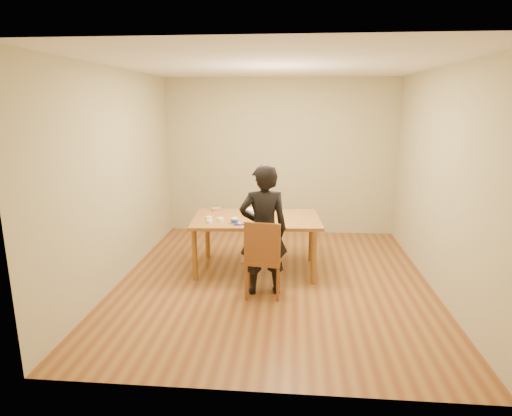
# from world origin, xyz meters

# --- Properties ---
(room_shell) EXTENTS (4.00, 4.50, 2.70)m
(room_shell) POSITION_xyz_m (0.00, 0.34, 1.35)
(room_shell) COLOR brown
(room_shell) RESTS_ON ground
(dining_table) EXTENTS (1.78, 1.14, 0.04)m
(dining_table) POSITION_xyz_m (-0.26, 0.36, 0.73)
(dining_table) COLOR brown
(dining_table) RESTS_ON floor
(dining_chair) EXTENTS (0.49, 0.49, 0.04)m
(dining_chair) POSITION_xyz_m (-0.11, -0.42, 0.45)
(dining_chair) COLOR brown
(dining_chair) RESTS_ON floor
(cake_plate) EXTENTS (0.26, 0.26, 0.02)m
(cake_plate) POSITION_xyz_m (-0.32, 0.47, 0.76)
(cake_plate) COLOR red
(cake_plate) RESTS_ON dining_table
(cake) EXTENTS (0.20, 0.20, 0.07)m
(cake) POSITION_xyz_m (-0.32, 0.47, 0.80)
(cake) COLOR white
(cake) RESTS_ON cake_plate
(frosting_dome) EXTENTS (0.20, 0.20, 0.03)m
(frosting_dome) POSITION_xyz_m (-0.32, 0.47, 0.85)
(frosting_dome) COLOR white
(frosting_dome) RESTS_ON cake
(frosting_tub) EXTENTS (0.08, 0.08, 0.07)m
(frosting_tub) POSITION_xyz_m (-0.52, 0.05, 0.79)
(frosting_tub) COLOR white
(frosting_tub) RESTS_ON dining_table
(frosting_lid) EXTENTS (0.10, 0.10, 0.01)m
(frosting_lid) POSITION_xyz_m (-0.45, 0.00, 0.76)
(frosting_lid) COLOR #1A1798
(frosting_lid) RESTS_ON dining_table
(frosting_dollop) EXTENTS (0.04, 0.04, 0.02)m
(frosting_dollop) POSITION_xyz_m (-0.45, 0.00, 0.77)
(frosting_dollop) COLOR white
(frosting_dollop) RESTS_ON frosting_lid
(ramekin_green) EXTENTS (0.07, 0.07, 0.04)m
(ramekin_green) POSITION_xyz_m (-0.84, 0.05, 0.77)
(ramekin_green) COLOR white
(ramekin_green) RESTS_ON dining_table
(ramekin_yellow) EXTENTS (0.08, 0.08, 0.04)m
(ramekin_yellow) POSITION_xyz_m (-0.72, 0.17, 0.77)
(ramekin_yellow) COLOR white
(ramekin_yellow) RESTS_ON dining_table
(ramekin_multi) EXTENTS (0.08, 0.08, 0.04)m
(ramekin_multi) POSITION_xyz_m (-0.88, 0.22, 0.77)
(ramekin_multi) COLOR white
(ramekin_multi) RESTS_ON dining_table
(candy_box_pink) EXTENTS (0.14, 0.12, 0.02)m
(candy_box_pink) POSITION_xyz_m (-0.87, 0.71, 0.76)
(candy_box_pink) COLOR #DF347B
(candy_box_pink) RESTS_ON dining_table
(candy_box_green) EXTENTS (0.14, 0.11, 0.02)m
(candy_box_green) POSITION_xyz_m (-0.88, 0.71, 0.78)
(candy_box_green) COLOR green
(candy_box_green) RESTS_ON candy_box_pink
(spatula) EXTENTS (0.15, 0.07, 0.01)m
(spatula) POSITION_xyz_m (-0.44, -0.02, 0.76)
(spatula) COLOR black
(spatula) RESTS_ON dining_table
(person) EXTENTS (0.65, 0.49, 1.59)m
(person) POSITION_xyz_m (-0.11, -0.37, 0.80)
(person) COLOR black
(person) RESTS_ON floor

